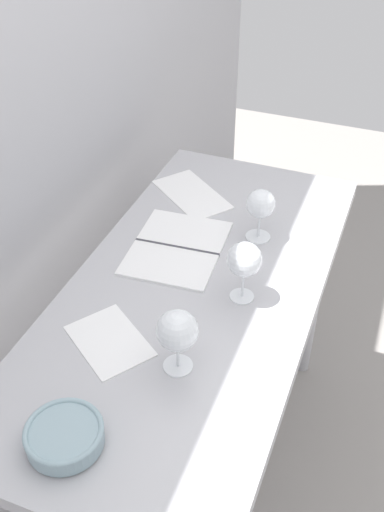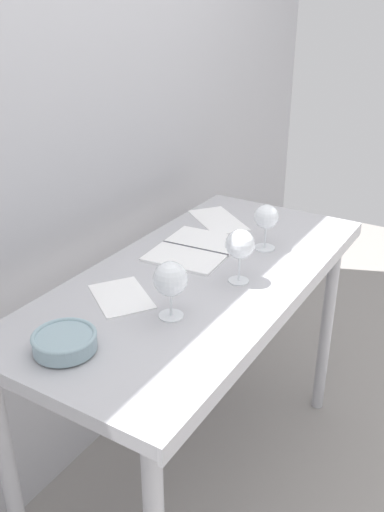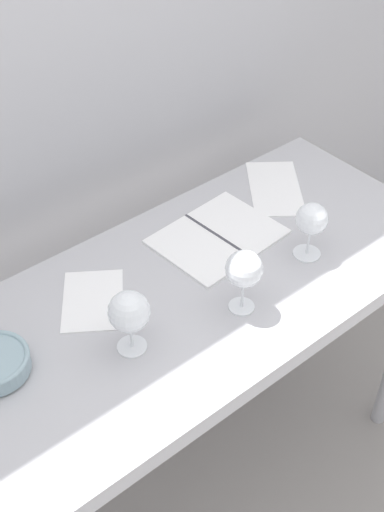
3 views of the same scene
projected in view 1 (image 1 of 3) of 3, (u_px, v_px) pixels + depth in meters
ground_plane at (192, 473)px, 2.18m from camera, size 6.00×6.00×0.00m
back_wall at (10, 120)px, 1.51m from camera, size 3.80×0.04×2.60m
steel_counter at (193, 315)px, 1.69m from camera, size 1.40×0.65×0.90m
wine_glass_near_center at (244, 261)px, 1.51m from camera, size 0.09×0.09×0.17m
wine_glass_near_right at (261, 205)px, 1.73m from camera, size 0.08×0.08×0.16m
wine_glass_near_left at (177, 332)px, 1.33m from camera, size 0.10×0.10×0.17m
open_notebook at (177, 248)px, 1.75m from camera, size 0.35×0.28×0.01m
tasting_sheet_upper at (110, 341)px, 1.46m from camera, size 0.24×0.26×0.00m
tasting_sheet_lower at (192, 194)px, 1.98m from camera, size 0.29×0.31×0.00m
tasting_bowl at (65, 436)px, 1.22m from camera, size 0.16×0.16×0.05m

